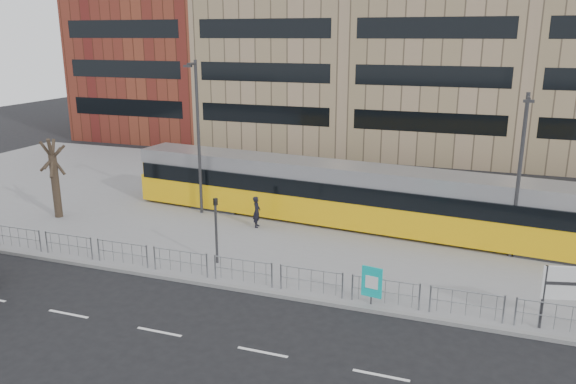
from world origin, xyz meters
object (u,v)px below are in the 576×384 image
(bare_tree, at_px, (50,135))
(lamp_post_east, at_px, (520,170))
(lamp_post_west, at_px, (198,133))
(tram, at_px, (368,197))
(traffic_light_west, at_px, (216,222))
(pedestrian, at_px, (257,212))
(station_sign, at_px, (573,286))
(ad_panel, at_px, (372,283))

(bare_tree, bearing_deg, lamp_post_east, 5.25)
(lamp_post_west, height_order, lamp_post_east, lamp_post_west)
(tram, height_order, traffic_light_west, tram)
(pedestrian, bearing_deg, bare_tree, 88.73)
(station_sign, bearing_deg, bare_tree, 156.84)
(tram, relative_size, pedestrian, 16.58)
(lamp_post_east, xyz_separation_m, bare_tree, (-24.43, -2.24, 0.53))
(pedestrian, relative_size, lamp_post_east, 0.22)
(pedestrian, distance_m, lamp_post_east, 13.39)
(tram, xyz_separation_m, lamp_post_east, (7.31, -1.97, 2.55))
(tram, bearing_deg, bare_tree, -160.66)
(lamp_post_west, bearing_deg, traffic_light_west, -56.60)
(traffic_light_west, distance_m, lamp_post_east, 13.99)
(lamp_post_west, height_order, bare_tree, lamp_post_west)
(pedestrian, xyz_separation_m, lamp_post_west, (-4.06, 1.21, 3.92))
(lamp_post_west, bearing_deg, pedestrian, -16.64)
(traffic_light_west, bearing_deg, tram, 73.19)
(tram, height_order, ad_panel, tram)
(lamp_post_east, height_order, bare_tree, lamp_post_east)
(tram, height_order, station_sign, tram)
(lamp_post_west, bearing_deg, tram, 4.80)
(bare_tree, bearing_deg, tram, 13.84)
(ad_panel, relative_size, lamp_post_west, 0.18)
(pedestrian, distance_m, lamp_post_west, 5.77)
(lamp_post_west, bearing_deg, station_sign, -22.47)
(ad_panel, relative_size, bare_tree, 0.24)
(lamp_post_east, distance_m, bare_tree, 24.53)
(station_sign, height_order, lamp_post_west, lamp_post_west)
(station_sign, relative_size, lamp_post_west, 0.27)
(tram, bearing_deg, lamp_post_east, -9.60)
(ad_panel, height_order, lamp_post_west, lamp_post_west)
(lamp_post_east, relative_size, bare_tree, 1.19)
(tram, xyz_separation_m, traffic_light_west, (-5.43, -7.29, 0.30))
(traffic_light_west, bearing_deg, pedestrian, 112.19)
(lamp_post_east, bearing_deg, lamp_post_west, 176.11)
(ad_panel, distance_m, lamp_post_west, 14.85)
(lamp_post_west, relative_size, lamp_post_east, 1.14)
(lamp_post_west, distance_m, lamp_post_east, 17.06)
(ad_panel, height_order, traffic_light_west, traffic_light_west)
(station_sign, xyz_separation_m, pedestrian, (-14.69, 6.54, -0.80))
(traffic_light_west, bearing_deg, lamp_post_west, 143.28)
(lamp_post_east, bearing_deg, traffic_light_west, -157.35)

